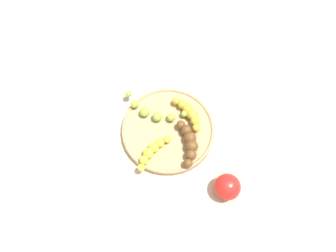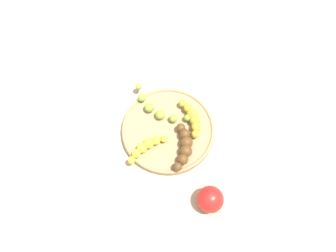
{
  "view_description": "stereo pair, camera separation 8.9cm",
  "coord_description": "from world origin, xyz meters",
  "px_view_note": "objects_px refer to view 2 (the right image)",
  "views": [
    {
      "loc": [
        0.36,
        -0.04,
        0.85
      ],
      "look_at": [
        0.0,
        0.0,
        0.04
      ],
      "focal_mm": 32.85,
      "sensor_mm": 36.0,
      "label": 1
    },
    {
      "loc": [
        0.36,
        0.05,
        0.85
      ],
      "look_at": [
        0.0,
        0.0,
        0.04
      ],
      "focal_mm": 32.85,
      "sensor_mm": 36.0,
      "label": 2
    }
  ],
  "objects_px": {
    "fruit_bowl": "(168,130)",
    "banana_green": "(157,108)",
    "apple_red": "(210,199)",
    "banana_yellow": "(146,147)",
    "banana_spotted": "(192,117)",
    "banana_overripe": "(184,147)"
  },
  "relations": [
    {
      "from": "fruit_bowl",
      "to": "banana_yellow",
      "type": "height_order",
      "value": "banana_yellow"
    },
    {
      "from": "fruit_bowl",
      "to": "banana_spotted",
      "type": "distance_m",
      "value": 0.08
    },
    {
      "from": "banana_overripe",
      "to": "banana_spotted",
      "type": "height_order",
      "value": "banana_overripe"
    },
    {
      "from": "banana_green",
      "to": "banana_yellow",
      "type": "distance_m",
      "value": 0.13
    },
    {
      "from": "fruit_bowl",
      "to": "banana_overripe",
      "type": "distance_m",
      "value": 0.08
    },
    {
      "from": "banana_spotted",
      "to": "apple_red",
      "type": "height_order",
      "value": "apple_red"
    },
    {
      "from": "fruit_bowl",
      "to": "banana_green",
      "type": "bearing_deg",
      "value": -142.96
    },
    {
      "from": "banana_green",
      "to": "apple_red",
      "type": "xyz_separation_m",
      "value": [
        0.25,
        0.18,
        0.0
      ]
    },
    {
      "from": "apple_red",
      "to": "fruit_bowl",
      "type": "bearing_deg",
      "value": -144.32
    },
    {
      "from": "banana_yellow",
      "to": "fruit_bowl",
      "type": "bearing_deg",
      "value": -80.39
    },
    {
      "from": "apple_red",
      "to": "banana_green",
      "type": "bearing_deg",
      "value": -144.02
    },
    {
      "from": "banana_green",
      "to": "banana_yellow",
      "type": "relative_size",
      "value": 1.8
    },
    {
      "from": "fruit_bowl",
      "to": "apple_red",
      "type": "bearing_deg",
      "value": 35.68
    },
    {
      "from": "fruit_bowl",
      "to": "apple_red",
      "type": "height_order",
      "value": "apple_red"
    },
    {
      "from": "banana_green",
      "to": "banana_overripe",
      "type": "xyz_separation_m",
      "value": [
        0.11,
        0.1,
        0.0
      ]
    },
    {
      "from": "fruit_bowl",
      "to": "apple_red",
      "type": "xyz_separation_m",
      "value": [
        0.19,
        0.14,
        0.02
      ]
    },
    {
      "from": "banana_green",
      "to": "banana_spotted",
      "type": "relative_size",
      "value": 1.55
    },
    {
      "from": "banana_spotted",
      "to": "apple_red",
      "type": "relative_size",
      "value": 1.63
    },
    {
      "from": "banana_yellow",
      "to": "apple_red",
      "type": "relative_size",
      "value": 1.41
    },
    {
      "from": "banana_yellow",
      "to": "apple_red",
      "type": "xyz_separation_m",
      "value": [
        0.12,
        0.19,
        0.0
      ]
    },
    {
      "from": "banana_yellow",
      "to": "apple_red",
      "type": "distance_m",
      "value": 0.23
    },
    {
      "from": "banana_green",
      "to": "apple_red",
      "type": "bearing_deg",
      "value": 63.97
    }
  ]
}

